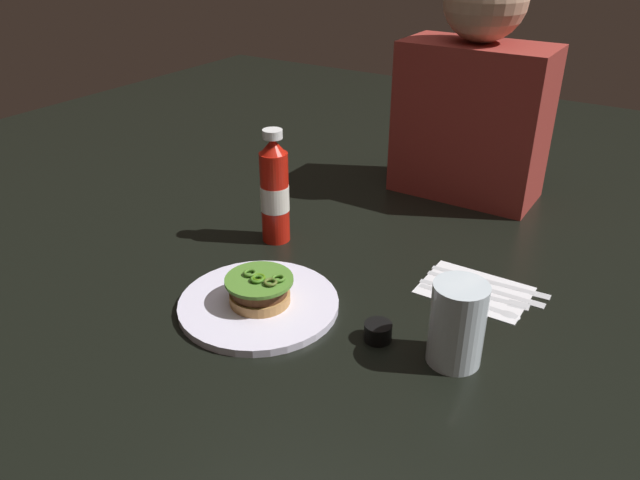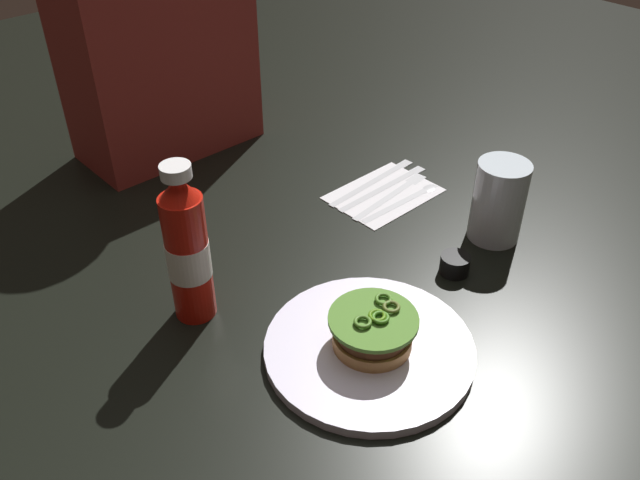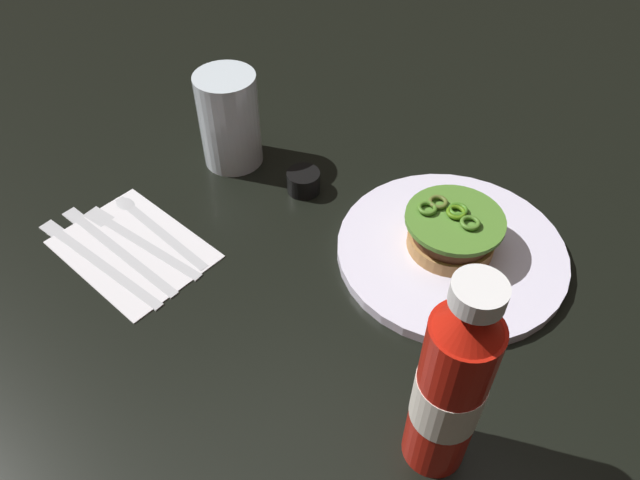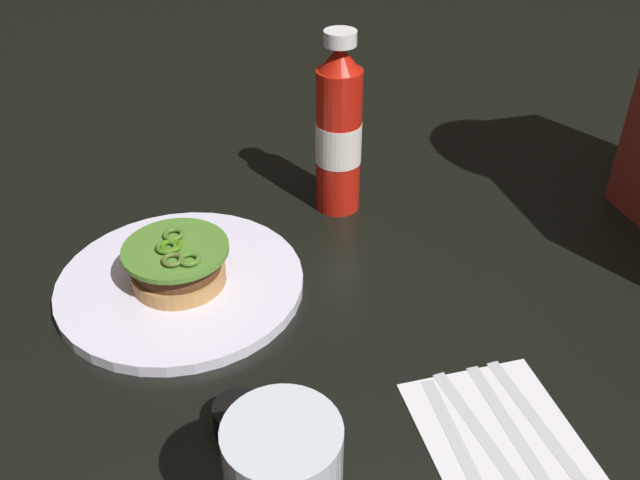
% 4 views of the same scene
% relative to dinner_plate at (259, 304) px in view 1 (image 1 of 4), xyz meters
% --- Properties ---
extents(ground_plane, '(3.00, 3.00, 0.00)m').
position_rel_dinner_plate_xyz_m(ground_plane, '(0.12, 0.14, -0.01)').
color(ground_plane, black).
extents(dinner_plate, '(0.27, 0.27, 0.01)m').
position_rel_dinner_plate_xyz_m(dinner_plate, '(0.00, 0.00, 0.00)').
color(dinner_plate, white).
rests_on(dinner_plate, ground_plane).
extents(burger_sandwich, '(0.11, 0.11, 0.05)m').
position_rel_dinner_plate_xyz_m(burger_sandwich, '(0.00, -0.00, 0.03)').
color(burger_sandwich, '#B68147').
rests_on(burger_sandwich, dinner_plate).
extents(ketchup_bottle, '(0.06, 0.06, 0.23)m').
position_rel_dinner_plate_xyz_m(ketchup_bottle, '(-0.12, 0.22, 0.10)').
color(ketchup_bottle, red).
rests_on(ketchup_bottle, ground_plane).
extents(water_glass, '(0.08, 0.08, 0.13)m').
position_rel_dinner_plate_xyz_m(water_glass, '(0.33, 0.05, 0.06)').
color(water_glass, silver).
rests_on(water_glass, ground_plane).
extents(condiment_cup, '(0.04, 0.04, 0.03)m').
position_rel_dinner_plate_xyz_m(condiment_cup, '(0.21, 0.03, 0.01)').
color(condiment_cup, black).
rests_on(condiment_cup, ground_plane).
extents(napkin, '(0.18, 0.13, 0.00)m').
position_rel_dinner_plate_xyz_m(napkin, '(0.29, 0.25, -0.01)').
color(napkin, white).
rests_on(napkin, ground_plane).
extents(spoon_utensil, '(0.18, 0.03, 0.00)m').
position_rel_dinner_plate_xyz_m(spoon_utensil, '(0.32, 0.21, -0.00)').
color(spoon_utensil, silver).
rests_on(spoon_utensil, napkin).
extents(fork_utensil, '(0.19, 0.04, 0.00)m').
position_rel_dinner_plate_xyz_m(fork_utensil, '(0.31, 0.24, -0.00)').
color(fork_utensil, silver).
rests_on(fork_utensil, napkin).
extents(steak_knife, '(0.21, 0.02, 0.00)m').
position_rel_dinner_plate_xyz_m(steak_knife, '(0.32, 0.26, -0.00)').
color(steak_knife, silver).
rests_on(steak_knife, napkin).
extents(butter_knife, '(0.22, 0.03, 0.00)m').
position_rel_dinner_plate_xyz_m(butter_knife, '(0.32, 0.29, -0.00)').
color(butter_knife, silver).
rests_on(butter_knife, napkin).
extents(diner_person, '(0.33, 0.18, 0.53)m').
position_rel_dinner_plate_xyz_m(diner_person, '(0.11, 0.65, 0.23)').
color(diner_person, maroon).
rests_on(diner_person, ground_plane).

